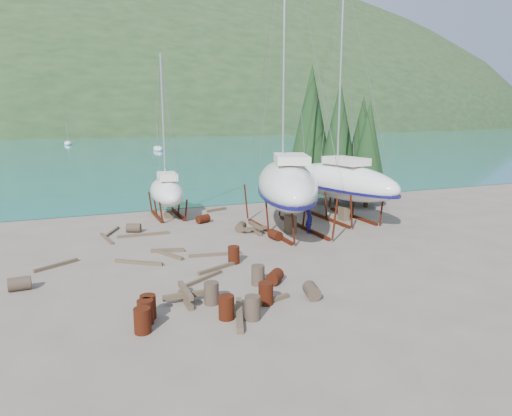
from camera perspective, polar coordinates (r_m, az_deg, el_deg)
name	(u,v)px	position (r m, az deg, el deg)	size (l,w,h in m)	color
ground	(251,263)	(23.01, -0.57, -6.94)	(600.00, 600.00, 0.00)	#61574D
bay_water	(79,128)	(335.47, -21.22, 9.34)	(700.00, 700.00, 0.00)	teal
far_hill	(79,128)	(340.47, -21.24, 9.35)	(800.00, 360.00, 110.00)	#1E351A
far_house_center	(35,128)	(210.68, -25.90, 9.04)	(6.60, 5.60, 5.60)	beige
far_house_right	(157,127)	(213.76, -12.23, 9.92)	(6.60, 5.60, 5.60)	beige
cypress_near_right	(339,135)	(38.32, 10.32, 9.02)	(3.60, 3.60, 10.00)	black
cypress_mid_right	(368,146)	(37.56, 13.87, 7.50)	(3.06, 3.06, 8.50)	black
cypress_back_left	(311,124)	(39.25, 6.89, 10.44)	(4.14, 4.14, 11.50)	black
cypress_far_right	(362,140)	(40.85, 13.12, 8.22)	(3.24, 3.24, 9.00)	black
moored_boat_mid	(158,149)	(102.14, -12.16, 7.24)	(2.00, 5.00, 6.05)	silver
moored_boat_far	(68,143)	(130.48, -22.45, 7.48)	(2.00, 5.00, 6.05)	silver
large_sailboat_near	(287,184)	(28.96, 3.86, 3.07)	(7.59, 12.56, 19.05)	silver
large_sailboat_far	(341,181)	(32.98, 10.58, 3.36)	(4.69, 10.98, 16.83)	silver
small_sailboat_shore	(167,191)	(33.81, -11.09, 2.08)	(2.82, 7.38, 11.56)	silver
worker	(309,219)	(28.83, 6.65, -1.39)	(0.66, 0.43, 1.81)	navy
drum_0	(148,307)	(17.38, -13.34, -11.93)	(0.58, 0.58, 0.88)	#50150D
drum_1	(312,291)	(18.91, 6.99, -10.23)	(0.58, 0.58, 0.88)	#2D2823
drum_3	(226,307)	(16.92, -3.72, -12.29)	(0.58, 0.58, 0.88)	#50150D
drum_4	(203,219)	(31.70, -6.64, -1.36)	(0.58, 0.58, 0.88)	#50150D
drum_5	(258,275)	(20.07, 0.25, -8.39)	(0.58, 0.58, 0.88)	#2D2823
drum_6	(275,235)	(27.28, 2.42, -3.38)	(0.58, 0.58, 0.88)	#50150D
drum_7	(266,293)	(18.11, 1.23, -10.63)	(0.58, 0.58, 0.88)	#50150D
drum_9	(134,228)	(29.99, -15.04, -2.42)	(0.58, 0.58, 0.88)	#2D2823
drum_10	(145,312)	(16.98, -13.65, -12.51)	(0.58, 0.58, 0.88)	#50150D
drum_11	(241,227)	(29.27, -1.91, -2.36)	(0.58, 0.58, 0.88)	#2D2823
drum_12	(275,277)	(20.31, 2.35, -8.61)	(0.58, 0.58, 0.88)	#50150D
drum_13	(142,321)	(16.35, -14.01, -13.49)	(0.58, 0.58, 0.88)	#50150D
drum_14	(234,255)	(22.92, -2.80, -5.87)	(0.58, 0.58, 0.88)	#50150D
drum_15	(20,284)	(21.92, -27.44, -8.40)	(0.58, 0.58, 0.88)	#2D2823
drum_16	(211,293)	(18.22, -5.59, -10.54)	(0.58, 0.58, 0.88)	#2D2823
drum_17	(252,308)	(16.85, -0.45, -12.36)	(0.58, 0.58, 0.88)	#2D2823
timber_0	(112,232)	(30.27, -17.56, -2.86)	(0.14, 2.35, 0.14)	brown
timber_3	(202,279)	(20.79, -6.81, -8.84)	(0.15, 2.65, 0.15)	brown
timber_4	(170,255)	(24.51, -10.73, -5.78)	(0.17, 2.08, 0.17)	brown
timber_5	(220,267)	(22.25, -4.54, -7.40)	(0.16, 2.65, 0.16)	brown
timber_6	(217,210)	(35.71, -4.96, -0.21)	(0.19, 1.82, 0.19)	brown
timber_7	(271,300)	(18.39, 1.91, -11.47)	(0.17, 1.79, 0.17)	brown
timber_8	(168,250)	(25.30, -11.00, -5.23)	(0.19, 1.79, 0.19)	brown
timber_10	(144,235)	(28.99, -13.86, -3.25)	(0.16, 3.13, 0.16)	brown
timber_11	(215,254)	(24.28, -5.10, -5.81)	(0.15, 2.80, 0.15)	brown
timber_12	(139,263)	(23.61, -14.46, -6.62)	(0.17, 2.56, 0.17)	brown
timber_15	(107,238)	(28.75, -18.18, -3.63)	(0.15, 2.65, 0.15)	brown
timber_16	(239,314)	(17.14, -2.10, -13.15)	(0.23, 2.73, 0.23)	brown
timber_17	(56,265)	(24.52, -23.69, -6.57)	(0.16, 2.29, 0.16)	brown
timber_pile_fore	(185,295)	(18.52, -8.81, -10.72)	(1.80, 1.80, 0.60)	brown
timber_pile_aft	(255,228)	(28.79, -0.11, -2.57)	(1.80, 1.80, 0.60)	brown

